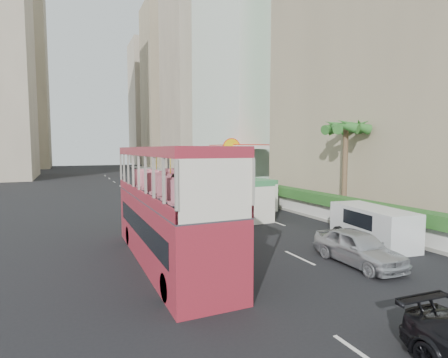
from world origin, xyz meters
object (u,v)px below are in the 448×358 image
minibus_far (247,193)px  panel_van_near (372,226)px  van_asset (192,201)px  car_silver_lane_b (358,264)px  palm_tree (345,172)px  double_decker_bus (168,205)px  minibus_near (238,197)px  shell_station (246,167)px  car_silver_lane_a (200,226)px  panel_van_far (195,182)px

minibus_far → panel_van_near: bearing=-96.9°
van_asset → panel_van_near: size_ratio=1.01×
car_silver_lane_b → palm_tree: size_ratio=0.69×
van_asset → double_decker_bus: bearing=-112.2°
double_decker_bus → van_asset: double_decker_bus is taller
double_decker_bus → panel_van_near: double_decker_bus is taller
minibus_far → panel_van_near: size_ratio=1.18×
van_asset → minibus_near: size_ratio=0.74×
double_decker_bus → minibus_near: (7.50, 8.22, -1.08)m
double_decker_bus → palm_tree: 14.39m
double_decker_bus → car_silver_lane_b: bearing=-27.0°
palm_tree → shell_station: 19.14m
double_decker_bus → shell_station: shell_station is taller
minibus_near → car_silver_lane_b: bearing=-93.1°
car_silver_lane_a → car_silver_lane_b: 10.57m
panel_van_far → shell_station: (5.94, -2.04, 1.76)m
minibus_far → van_asset: bearing=108.4°
shell_station → panel_van_near: bearing=-102.5°
car_silver_lane_a → panel_van_near: size_ratio=0.91×
palm_tree → shell_station: size_ratio=0.80×
double_decker_bus → shell_station: (16.00, 23.00, 0.22)m
minibus_far → minibus_near: bearing=-138.0°
car_silver_lane_b → double_decker_bus: bearing=154.6°
car_silver_lane_a → palm_tree: bearing=-1.2°
car_silver_lane_b → panel_van_far: panel_van_far is taller
shell_station → double_decker_bus: bearing=-124.8°
car_silver_lane_a → palm_tree: size_ratio=0.69×
shell_station → panel_van_far: bearing=161.0°
car_silver_lane_a → minibus_far: size_ratio=0.77×
car_silver_lane_a → panel_van_near: 10.34m
minibus_near → van_asset: bearing=91.8°
minibus_far → panel_van_far: (0.22, 13.82, -0.27)m
double_decker_bus → van_asset: bearing=67.7°
panel_van_near → double_decker_bus: bearing=179.6°
panel_van_far → palm_tree: palm_tree is taller
minibus_far → palm_tree: 8.51m
car_silver_lane_b → panel_van_far: bearing=86.3°
double_decker_bus → van_asset: size_ratio=2.27×
double_decker_bus → minibus_far: 14.99m
car_silver_lane_b → panel_van_near: panel_van_near is taller
minibus_near → palm_tree: 7.83m
minibus_far → palm_tree: (3.96, -7.23, 2.11)m
minibus_far → double_decker_bus: bearing=-141.3°
panel_van_near → minibus_far: bearing=101.1°
shell_station → car_silver_lane_a: bearing=-126.0°
car_silver_lane_a → panel_van_far: size_ratio=0.88×
panel_van_near → panel_van_far: size_ratio=0.97×
double_decker_bus → van_asset: 18.26m
car_silver_lane_b → shell_station: 28.25m
car_silver_lane_b → van_asset: (-0.50, 20.48, 0.00)m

